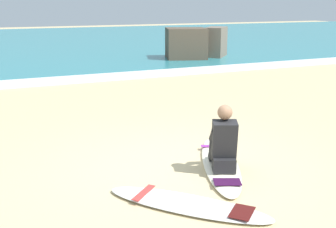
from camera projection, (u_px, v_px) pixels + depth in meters
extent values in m
plane|color=#CCB584|center=(176.00, 168.00, 6.26)|extent=(80.00, 80.00, 0.00)
cube|color=teal|center=(23.00, 43.00, 25.19)|extent=(80.00, 28.00, 0.10)
cube|color=white|center=(70.00, 80.00, 13.11)|extent=(80.00, 0.90, 0.11)
ellipsoid|color=#EFE5C6|center=(220.00, 163.00, 6.35)|extent=(1.46, 2.42, 0.07)
cube|color=purple|center=(215.00, 146.00, 7.00)|extent=(0.48, 0.29, 0.01)
cube|color=#351037|center=(227.00, 182.00, 5.60)|extent=(0.43, 0.37, 0.01)
cube|color=#232326|center=(224.00, 164.00, 5.94)|extent=(0.40, 0.37, 0.20)
cylinder|color=#232326|center=(216.00, 150.00, 6.08)|extent=(0.30, 0.43, 0.43)
cylinder|color=#232326|center=(213.00, 147.00, 6.28)|extent=(0.22, 0.29, 0.42)
cube|color=#232326|center=(212.00, 157.00, 6.40)|extent=(0.18, 0.24, 0.05)
cylinder|color=#232326|center=(229.00, 150.00, 6.08)|extent=(0.30, 0.43, 0.43)
cylinder|color=#232326|center=(228.00, 147.00, 6.29)|extent=(0.22, 0.29, 0.42)
cube|color=#232326|center=(228.00, 157.00, 6.40)|extent=(0.18, 0.24, 0.05)
cube|color=#232326|center=(224.00, 140.00, 5.89)|extent=(0.43, 0.41, 0.57)
sphere|color=#A37556|center=(225.00, 112.00, 5.82)|extent=(0.21, 0.21, 0.21)
cylinder|color=#232326|center=(213.00, 135.00, 6.03)|extent=(0.24, 0.40, 0.31)
cylinder|color=#232326|center=(233.00, 135.00, 6.03)|extent=(0.24, 0.40, 0.31)
ellipsoid|color=white|center=(187.00, 204.00, 5.06)|extent=(1.79, 1.91, 0.07)
cube|color=red|center=(144.00, 192.00, 5.28)|extent=(0.42, 0.39, 0.01)
cube|color=#4A1311|center=(242.00, 212.00, 4.79)|extent=(0.43, 0.42, 0.01)
cube|color=brown|center=(197.00, 49.00, 19.77)|extent=(1.15, 1.45, 0.55)
cube|color=#756656|center=(216.00, 43.00, 18.32)|extent=(1.46, 1.47, 1.36)
cube|color=brown|center=(186.00, 44.00, 17.69)|extent=(2.00, 1.90, 1.36)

